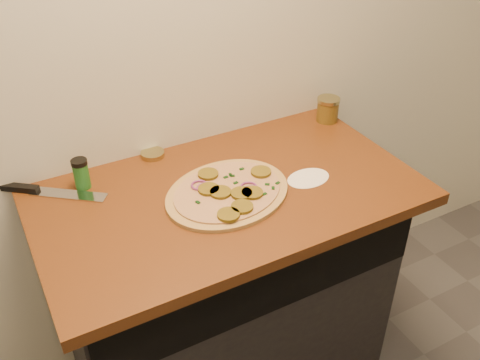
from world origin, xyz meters
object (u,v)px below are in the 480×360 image
pizza (228,192)px  spice_shaker (81,174)px  salsa_jar (328,109)px  chefs_knife (42,191)px

pizza → spice_shaker: 0.46m
spice_shaker → salsa_jar: bearing=0.0°
pizza → chefs_knife: size_ratio=1.68×
chefs_knife → pizza: bearing=-29.6°
pizza → spice_shaker: spice_shaker is taller
pizza → salsa_jar: bearing=24.5°
chefs_knife → spice_shaker: spice_shaker is taller
pizza → spice_shaker: (-0.38, 0.26, 0.04)m
pizza → salsa_jar: size_ratio=5.40×
pizza → salsa_jar: salsa_jar is taller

